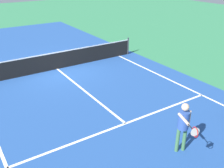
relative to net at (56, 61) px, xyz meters
name	(u,v)px	position (x,y,z in m)	size (l,w,h in m)	color
ground_plane	(57,69)	(0.00, 0.00, -0.49)	(60.00, 60.00, 0.00)	#337F51
court_surface_inbounds	(57,69)	(0.00, 0.00, -0.49)	(10.62, 24.40, 0.00)	#234C93
line_sideline_left	(3,159)	(-4.11, -5.95, -0.49)	(0.10, 11.89, 0.01)	white
line_sideline_right	(193,91)	(4.11, -5.95, -0.49)	(0.10, 11.89, 0.01)	white
line_service_near	(126,123)	(0.00, -6.40, -0.49)	(8.22, 0.10, 0.01)	white
line_center_service	(84,91)	(0.00, -3.20, -0.49)	(0.10, 6.40, 0.01)	white
net	(56,61)	(0.00, 0.00, 0.00)	(9.69, 0.09, 1.07)	#33383D
player_near	(184,123)	(0.51, -8.53, 0.53)	(0.79, 1.08, 1.64)	#3F7247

